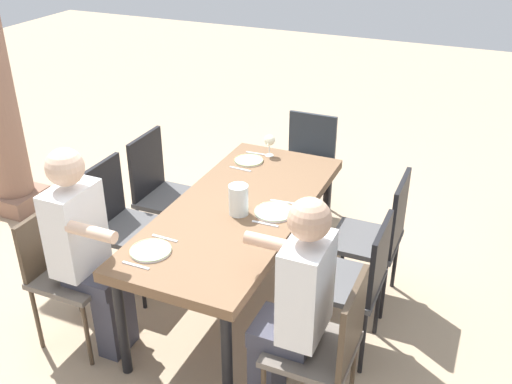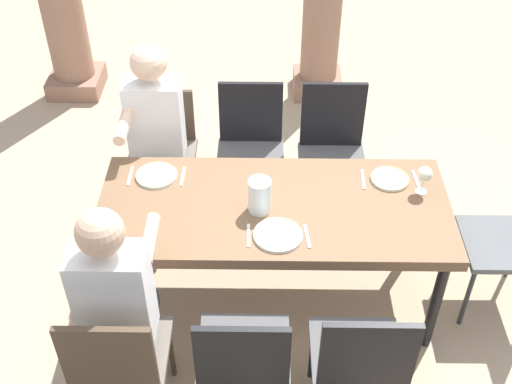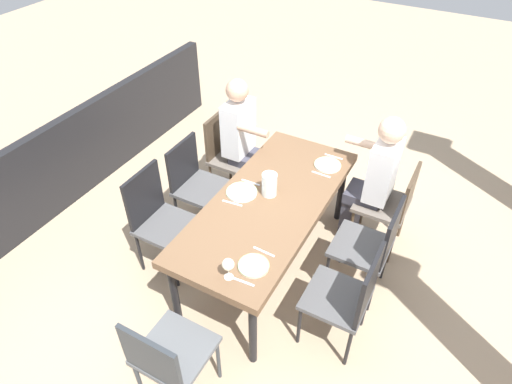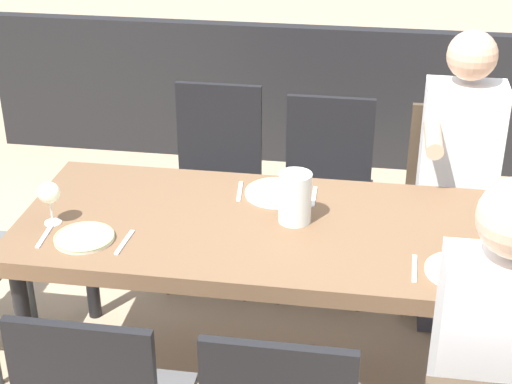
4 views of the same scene
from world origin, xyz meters
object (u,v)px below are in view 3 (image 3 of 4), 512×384
at_px(chair_east_south, 158,216).
at_px(diner_man_white, 374,178).
at_px(plate_1, 242,192).
at_px(chair_west_north, 391,202).
at_px(chair_head_east, 167,356).
at_px(chair_mid_south, 195,181).
at_px(diner_woman_green, 244,140).
at_px(plate_0, 328,165).
at_px(plate_2, 254,266).
at_px(chair_mid_north, 372,244).
at_px(water_pitcher, 269,185).
at_px(chair_east_north, 349,295).
at_px(dining_table, 269,207).
at_px(wine_glass_2, 228,265).
at_px(chair_west_south, 228,151).

height_order(chair_east_south, diner_man_white, diner_man_white).
distance_m(chair_east_south, plate_1, 0.74).
height_order(chair_west_north, chair_head_east, chair_west_north).
distance_m(chair_mid_south, diner_woman_green, 0.64).
distance_m(chair_west_north, plate_0, 0.64).
distance_m(chair_head_east, plate_2, 0.79).
bearing_deg(chair_mid_north, diner_man_white, -161.25).
height_order(plate_1, plate_2, same).
height_order(diner_man_white, plate_1, diner_man_white).
relative_size(diner_woman_green, water_pitcher, 6.76).
height_order(chair_east_north, plate_1, chair_east_north).
distance_m(dining_table, chair_east_north, 0.94).
xyz_separation_m(dining_table, chair_mid_south, (-0.14, -0.84, -0.15)).
bearing_deg(chair_head_east, plate_1, -169.88).
relative_size(chair_east_south, wine_glass_2, 5.64).
distance_m(chair_mid_north, plate_0, 0.83).
relative_size(diner_woman_green, wine_glass_2, 7.87).
height_order(chair_east_south, water_pitcher, chair_east_south).
relative_size(chair_west_north, plate_2, 4.02).
height_order(plate_0, plate_2, same).
distance_m(diner_man_white, plate_1, 1.16).
height_order(chair_east_north, chair_head_east, chair_east_north).
xyz_separation_m(chair_east_north, wine_glass_2, (0.42, -0.72, 0.35)).
bearing_deg(chair_west_south, plate_2, 37.34).
distance_m(chair_mid_north, wine_glass_2, 1.24).
bearing_deg(plate_1, chair_mid_north, 98.56).
xyz_separation_m(chair_mid_south, water_pitcher, (0.07, 0.80, 0.30)).
relative_size(chair_head_east, wine_glass_2, 5.18).
distance_m(chair_west_north, diner_man_white, 0.27).
xyz_separation_m(dining_table, plate_2, (0.66, 0.22, 0.07)).
height_order(chair_west_south, chair_east_north, chair_east_north).
bearing_deg(chair_west_south, wine_glass_2, 31.78).
distance_m(plate_0, plate_2, 1.32).
height_order(chair_east_south, plate_2, chair_east_south).
bearing_deg(chair_east_south, plate_1, 122.27).
xyz_separation_m(plate_0, water_pitcher, (0.59, -0.27, 0.08)).
xyz_separation_m(chair_west_north, chair_head_east, (2.10, -0.83, -0.00)).
height_order(plate_2, wine_glass_2, wine_glass_2).
relative_size(chair_mid_south, plate_0, 3.87).
xyz_separation_m(chair_east_north, chair_head_east, (0.98, -0.84, -0.01)).
bearing_deg(chair_mid_north, chair_mid_south, -90.00).
height_order(chair_mid_north, chair_east_south, chair_east_south).
bearing_deg(diner_man_white, chair_west_north, 89.15).
distance_m(chair_mid_north, chair_east_north, 0.54).
height_order(chair_west_north, plate_1, chair_west_north).
xyz_separation_m(dining_table, chair_west_south, (-0.73, -0.84, -0.17)).
xyz_separation_m(dining_table, chair_east_south, (0.40, -0.84, -0.15)).
bearing_deg(water_pitcher, dining_table, 26.47).
relative_size(chair_mid_north, plate_0, 3.97).
xyz_separation_m(diner_man_white, plate_0, (0.07, -0.40, 0.04)).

